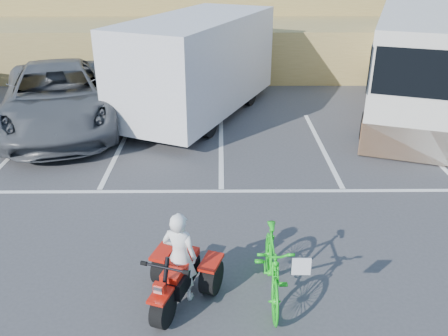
{
  "coord_description": "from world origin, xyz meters",
  "views": [
    {
      "loc": [
        -0.02,
        -6.8,
        4.9
      ],
      "look_at": [
        0.05,
        1.48,
        1.0
      ],
      "focal_mm": 38.0,
      "sensor_mm": 36.0,
      "label": 1
    }
  ],
  "objects_px": {
    "red_trike_atv": "(178,302)",
    "rider": "(180,256)",
    "green_dirt_bike": "(272,266)",
    "cargo_trailer": "(198,64)",
    "quad_atv_blue": "(115,125)",
    "grey_pickup": "(58,97)",
    "rv_motorhome": "(411,70)",
    "quad_atv_green": "(176,124)"
  },
  "relations": [
    {
      "from": "red_trike_atv",
      "to": "rider",
      "type": "bearing_deg",
      "value": 90.0
    },
    {
      "from": "green_dirt_bike",
      "to": "cargo_trailer",
      "type": "relative_size",
      "value": 0.26
    },
    {
      "from": "rider",
      "to": "quad_atv_blue",
      "type": "relative_size",
      "value": 1.06
    },
    {
      "from": "grey_pickup",
      "to": "rv_motorhome",
      "type": "relative_size",
      "value": 0.73
    },
    {
      "from": "grey_pickup",
      "to": "cargo_trailer",
      "type": "distance_m",
      "value": 4.25
    },
    {
      "from": "green_dirt_bike",
      "to": "quad_atv_blue",
      "type": "bearing_deg",
      "value": 117.85
    },
    {
      "from": "rider",
      "to": "rv_motorhome",
      "type": "xyz_separation_m",
      "value": [
        6.61,
        8.97,
        0.62
      ]
    },
    {
      "from": "quad_atv_green",
      "to": "grey_pickup",
      "type": "bearing_deg",
      "value": -170.86
    },
    {
      "from": "quad_atv_green",
      "to": "red_trike_atv",
      "type": "bearing_deg",
      "value": -79.11
    },
    {
      "from": "rider",
      "to": "quad_atv_green",
      "type": "height_order",
      "value": "rider"
    },
    {
      "from": "grey_pickup",
      "to": "rv_motorhome",
      "type": "distance_m",
      "value": 10.84
    },
    {
      "from": "rider",
      "to": "cargo_trailer",
      "type": "bearing_deg",
      "value": -70.51
    },
    {
      "from": "red_trike_atv",
      "to": "grey_pickup",
      "type": "height_order",
      "value": "grey_pickup"
    },
    {
      "from": "green_dirt_bike",
      "to": "grey_pickup",
      "type": "height_order",
      "value": "grey_pickup"
    },
    {
      "from": "quad_atv_blue",
      "to": "rv_motorhome",
      "type": "bearing_deg",
      "value": -2.63
    },
    {
      "from": "cargo_trailer",
      "to": "rv_motorhome",
      "type": "relative_size",
      "value": 0.79
    },
    {
      "from": "cargo_trailer",
      "to": "quad_atv_green",
      "type": "relative_size",
      "value": 4.44
    },
    {
      "from": "red_trike_atv",
      "to": "cargo_trailer",
      "type": "bearing_deg",
      "value": 109.16
    },
    {
      "from": "cargo_trailer",
      "to": "quad_atv_green",
      "type": "height_order",
      "value": "cargo_trailer"
    },
    {
      "from": "red_trike_atv",
      "to": "rv_motorhome",
      "type": "xyz_separation_m",
      "value": [
        6.66,
        9.11,
        1.35
      ]
    },
    {
      "from": "grey_pickup",
      "to": "quad_atv_blue",
      "type": "relative_size",
      "value": 4.7
    },
    {
      "from": "quad_atv_green",
      "to": "rv_motorhome",
      "type": "bearing_deg",
      "value": 15.39
    },
    {
      "from": "quad_atv_blue",
      "to": "quad_atv_green",
      "type": "distance_m",
      "value": 1.84
    },
    {
      "from": "green_dirt_bike",
      "to": "rv_motorhome",
      "type": "distance_m",
      "value": 10.41
    },
    {
      "from": "grey_pickup",
      "to": "rv_motorhome",
      "type": "bearing_deg",
      "value": -8.8
    },
    {
      "from": "green_dirt_bike",
      "to": "cargo_trailer",
      "type": "height_order",
      "value": "cargo_trailer"
    },
    {
      "from": "cargo_trailer",
      "to": "rv_motorhome",
      "type": "xyz_separation_m",
      "value": [
        6.69,
        0.34,
        -0.29
      ]
    },
    {
      "from": "green_dirt_bike",
      "to": "cargo_trailer",
      "type": "bearing_deg",
      "value": 100.2
    },
    {
      "from": "quad_atv_green",
      "to": "rider",
      "type": "bearing_deg",
      "value": -78.67
    },
    {
      "from": "quad_atv_green",
      "to": "quad_atv_blue",
      "type": "bearing_deg",
      "value": -171.87
    },
    {
      "from": "red_trike_atv",
      "to": "rv_motorhome",
      "type": "height_order",
      "value": "rv_motorhome"
    },
    {
      "from": "red_trike_atv",
      "to": "rider",
      "type": "xyz_separation_m",
      "value": [
        0.05,
        0.14,
        0.73
      ]
    },
    {
      "from": "rv_motorhome",
      "to": "quad_atv_blue",
      "type": "xyz_separation_m",
      "value": [
        -9.18,
        -1.29,
        -1.35
      ]
    },
    {
      "from": "green_dirt_bike",
      "to": "grey_pickup",
      "type": "relative_size",
      "value": 0.28
    },
    {
      "from": "rider",
      "to": "quad_atv_blue",
      "type": "height_order",
      "value": "rider"
    },
    {
      "from": "cargo_trailer",
      "to": "quad_atv_blue",
      "type": "height_order",
      "value": "cargo_trailer"
    },
    {
      "from": "rv_motorhome",
      "to": "quad_atv_green",
      "type": "distance_m",
      "value": 7.56
    },
    {
      "from": "grey_pickup",
      "to": "cargo_trailer",
      "type": "relative_size",
      "value": 0.93
    },
    {
      "from": "green_dirt_bike",
      "to": "quad_atv_blue",
      "type": "height_order",
      "value": "green_dirt_bike"
    },
    {
      "from": "rv_motorhome",
      "to": "quad_atv_green",
      "type": "bearing_deg",
      "value": -150.78
    },
    {
      "from": "rider",
      "to": "green_dirt_bike",
      "type": "relative_size",
      "value": 0.79
    },
    {
      "from": "grey_pickup",
      "to": "green_dirt_bike",
      "type": "bearing_deg",
      "value": -70.24
    }
  ]
}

